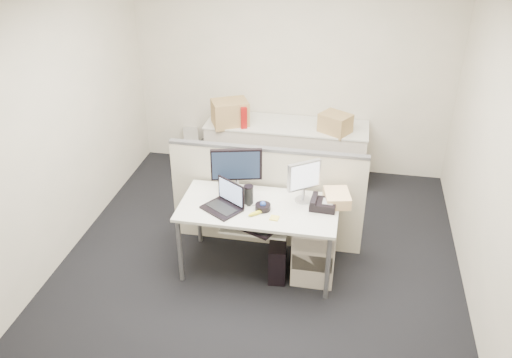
% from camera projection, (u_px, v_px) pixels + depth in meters
% --- Properties ---
extents(floor, '(4.00, 4.50, 0.01)m').
position_uv_depth(floor, '(258.00, 267.00, 5.48)').
color(floor, black).
rests_on(floor, ground).
extents(wall_back, '(4.00, 0.02, 2.70)m').
position_uv_depth(wall_back, '(292.00, 69.00, 6.73)').
color(wall_back, beige).
rests_on(wall_back, ground).
extents(wall_front, '(4.00, 0.02, 2.70)m').
position_uv_depth(wall_front, '(182.00, 330.00, 2.89)').
color(wall_front, beige).
rests_on(wall_front, ground).
extents(wall_left, '(0.02, 4.50, 2.70)m').
position_uv_depth(wall_left, '(52.00, 130.00, 5.14)').
color(wall_left, beige).
rests_on(wall_left, ground).
extents(wall_right, '(0.02, 4.50, 2.70)m').
position_uv_depth(wall_right, '(496.00, 167.00, 4.48)').
color(wall_right, beige).
rests_on(wall_right, ground).
extents(desk, '(1.50, 0.75, 0.73)m').
position_uv_depth(desk, '(259.00, 212.00, 5.15)').
color(desk, silver).
rests_on(desk, floor).
extents(keyboard_tray, '(0.62, 0.32, 0.02)m').
position_uv_depth(keyboard_tray, '(255.00, 226.00, 5.02)').
color(keyboard_tray, silver).
rests_on(keyboard_tray, desk).
extents(drawer_pedestal, '(0.40, 0.55, 0.65)m').
position_uv_depth(drawer_pedestal, '(315.00, 244.00, 5.27)').
color(drawer_pedestal, beige).
rests_on(drawer_pedestal, floor).
extents(cubicle_partition, '(2.00, 0.06, 1.10)m').
position_uv_depth(cubicle_partition, '(267.00, 198.00, 5.59)').
color(cubicle_partition, beige).
rests_on(cubicle_partition, floor).
extents(back_counter, '(2.00, 0.60, 0.72)m').
position_uv_depth(back_counter, '(286.00, 151.00, 6.95)').
color(back_counter, beige).
rests_on(back_counter, floor).
extents(monitor_main, '(0.52, 0.30, 0.49)m').
position_uv_depth(monitor_main, '(237.00, 172.00, 5.19)').
color(monitor_main, black).
rests_on(monitor_main, desk).
extents(monitor_small, '(0.37, 0.33, 0.41)m').
position_uv_depth(monitor_small, '(304.00, 182.00, 5.10)').
color(monitor_small, '#B7B7BC').
rests_on(monitor_small, desk).
extents(laptop, '(0.43, 0.40, 0.26)m').
position_uv_depth(laptop, '(221.00, 198.00, 5.00)').
color(laptop, black).
rests_on(laptop, desk).
extents(trackball, '(0.16, 0.16, 0.06)m').
position_uv_depth(trackball, '(263.00, 207.00, 5.05)').
color(trackball, black).
rests_on(trackball, desk).
extents(desk_phone, '(0.25, 0.21, 0.08)m').
position_uv_depth(desk_phone, '(323.00, 205.00, 5.07)').
color(desk_phone, black).
rests_on(desk_phone, desk).
extents(paper_stack, '(0.29, 0.33, 0.01)m').
position_uv_depth(paper_stack, '(249.00, 198.00, 5.24)').
color(paper_stack, silver).
rests_on(paper_stack, desk).
extents(sticky_pad, '(0.09, 0.09, 0.01)m').
position_uv_depth(sticky_pad, '(274.00, 218.00, 4.93)').
color(sticky_pad, '#E7D34B').
rests_on(sticky_pad, desk).
extents(travel_mug, '(0.09, 0.09, 0.19)m').
position_uv_depth(travel_mug, '(249.00, 196.00, 5.10)').
color(travel_mug, black).
rests_on(travel_mug, desk).
extents(banana, '(0.15, 0.13, 0.04)m').
position_uv_depth(banana, '(256.00, 213.00, 4.98)').
color(banana, yellow).
rests_on(banana, desk).
extents(cellphone, '(0.07, 0.11, 0.01)m').
position_uv_depth(cellphone, '(249.00, 202.00, 5.17)').
color(cellphone, black).
rests_on(cellphone, desk).
extents(manila_folders, '(0.29, 0.34, 0.11)m').
position_uv_depth(manila_folders, '(337.00, 198.00, 5.14)').
color(manila_folders, '#F7CB8B').
rests_on(manila_folders, desk).
extents(keyboard, '(0.52, 0.36, 0.03)m').
position_uv_depth(keyboard, '(249.00, 226.00, 4.98)').
color(keyboard, black).
rests_on(keyboard, keyboard_tray).
extents(pc_tower_desk, '(0.21, 0.43, 0.38)m').
position_uv_depth(pc_tower_desk, '(278.00, 257.00, 5.31)').
color(pc_tower_desk, black).
rests_on(pc_tower_desk, floor).
extents(pc_tower_spare_dark, '(0.23, 0.46, 0.41)m').
position_uv_depth(pc_tower_spare_dark, '(203.00, 160.00, 7.07)').
color(pc_tower_spare_dark, black).
rests_on(pc_tower_spare_dark, floor).
extents(pc_tower_spare_silver, '(0.34, 0.52, 0.45)m').
position_uv_depth(pc_tower_spare_silver, '(192.00, 149.00, 7.31)').
color(pc_tower_spare_silver, '#B7B7BC').
rests_on(pc_tower_spare_silver, floor).
extents(cardboard_box_left, '(0.53, 0.48, 0.32)m').
position_uv_depth(cardboard_box_left, '(230.00, 113.00, 6.70)').
color(cardboard_box_left, tan).
rests_on(cardboard_box_left, back_counter).
extents(cardboard_box_right, '(0.44, 0.41, 0.25)m').
position_uv_depth(cardboard_box_right, '(335.00, 124.00, 6.51)').
color(cardboard_box_right, tan).
rests_on(cardboard_box_right, back_counter).
extents(red_binder, '(0.18, 0.32, 0.29)m').
position_uv_depth(red_binder, '(242.00, 115.00, 6.70)').
color(red_binder, '#980F0E').
rests_on(red_binder, back_counter).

